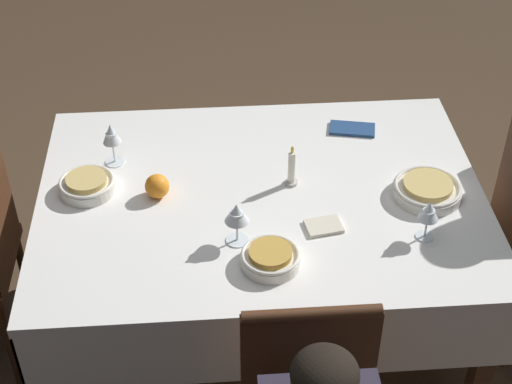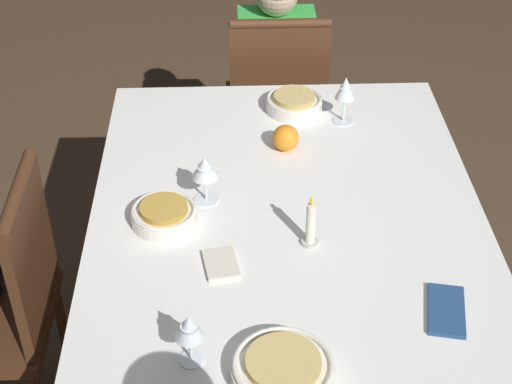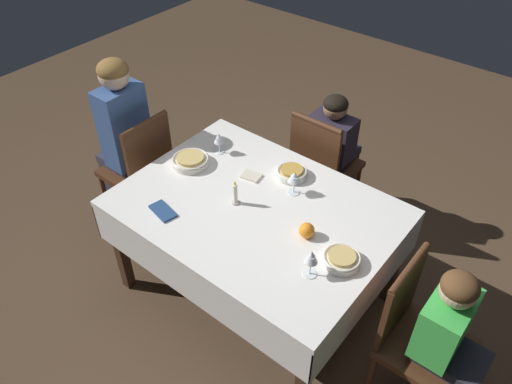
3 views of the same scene
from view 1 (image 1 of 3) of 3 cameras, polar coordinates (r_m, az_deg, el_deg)
The scene contains 12 objects.
ground_plane at distance 3.15m, azimuth 0.33°, elevation -10.64°, with size 8.00×8.00×0.00m, color #4C3826.
dining_table at distance 2.69m, azimuth 0.38°, elevation -1.51°, with size 1.50×1.10×0.74m.
bowl_west at distance 2.67m, azimuth 12.35°, elevation 0.19°, with size 0.23×0.23×0.06m.
wine_glass_west at distance 2.46m, azimuth 12.45°, elevation -1.45°, with size 0.07×0.07×0.14m.
bowl_east at distance 2.69m, azimuth -12.19°, elevation 0.54°, with size 0.19×0.19×0.06m.
wine_glass_east at distance 2.75m, azimuth -10.47°, elevation 4.07°, with size 0.07×0.07×0.16m.
bowl_north at distance 2.36m, azimuth 0.97°, elevation -4.80°, with size 0.18×0.18×0.06m.
wine_glass_north at distance 2.39m, azimuth -1.41°, elevation -1.65°, with size 0.08×0.08×0.15m.
candle_centerpiece at distance 2.65m, azimuth 2.61°, elevation 1.64°, with size 0.05×0.05×0.16m.
orange_fruit at distance 2.62m, azimuth -7.20°, elevation 0.42°, with size 0.08×0.08×0.08m, color orange.
napkin_red_folded at distance 2.51m, azimuth 4.95°, elevation -2.49°, with size 0.13×0.10×0.01m.
napkin_spare_side at distance 2.96m, azimuth 7.01°, elevation 4.58°, with size 0.18×0.12×0.01m.
Camera 1 is at (0.17, 2.04, 2.39)m, focal length 55.00 mm.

